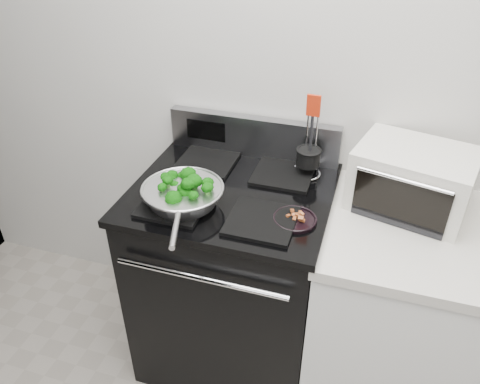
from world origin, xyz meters
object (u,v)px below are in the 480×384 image
at_px(utensil_holder, 308,161).
at_px(toaster_oven, 412,179).
at_px(bacon_plate, 295,217).
at_px(gas_range, 233,275).
at_px(skillet, 183,194).

relative_size(utensil_holder, toaster_oven, 0.75).
xyz_separation_m(bacon_plate, utensil_holder, (-0.02, 0.33, 0.05)).
bearing_deg(bacon_plate, gas_range, 154.97).
bearing_deg(skillet, toaster_oven, 2.72).
height_order(skillet, utensil_holder, utensil_holder).
xyz_separation_m(gas_range, bacon_plate, (0.28, -0.13, 0.48)).
xyz_separation_m(gas_range, toaster_oven, (0.67, 0.14, 0.55)).
height_order(skillet, bacon_plate, skillet).
distance_m(utensil_holder, toaster_oven, 0.41).
distance_m(skillet, toaster_oven, 0.86).
relative_size(bacon_plate, utensil_holder, 0.45).
xyz_separation_m(skillet, bacon_plate, (0.42, 0.03, -0.03)).
distance_m(gas_range, skillet, 0.56).
height_order(gas_range, skillet, gas_range).
xyz_separation_m(utensil_holder, toaster_oven, (0.40, -0.06, 0.03)).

